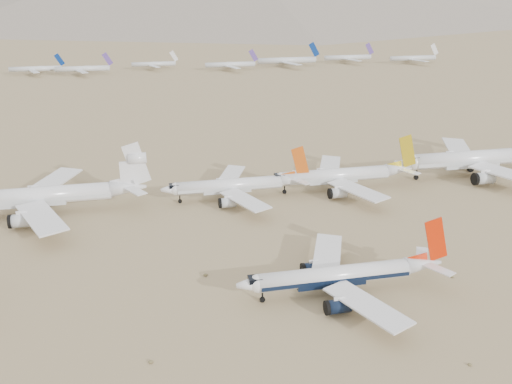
% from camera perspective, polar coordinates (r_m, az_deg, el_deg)
% --- Properties ---
extents(ground, '(7000.00, 7000.00, 0.00)m').
position_cam_1_polar(ground, '(127.04, 9.76, -9.91)').
color(ground, '#88724F').
rests_on(ground, ground).
extents(main_airliner, '(44.92, 43.87, 15.85)m').
position_cam_1_polar(main_airliner, '(124.57, 8.73, -8.20)').
color(main_airliner, white).
rests_on(main_airliner, ground).
extents(row2_navy_widebody, '(59.68, 58.36, 21.23)m').
position_cam_1_polar(row2_navy_widebody, '(210.65, 21.53, 3.14)').
color(row2_navy_widebody, white).
rests_on(row2_navy_widebody, ground).
extents(row2_gold_tail, '(47.72, 46.67, 16.99)m').
position_cam_1_polar(row2_gold_tail, '(184.60, 8.53, 1.66)').
color(row2_gold_tail, white).
rests_on(row2_gold_tail, ground).
extents(row2_orange_tail, '(43.80, 42.85, 15.62)m').
position_cam_1_polar(row2_orange_tail, '(174.93, -2.05, 0.68)').
color(row2_orange_tail, white).
rests_on(row2_orange_tail, ground).
extents(row2_white_trijet, '(56.31, 55.04, 19.95)m').
position_cam_1_polar(row2_white_trijet, '(173.75, -20.14, -0.27)').
color(row2_white_trijet, white).
rests_on(row2_white_trijet, ground).
extents(distant_storage_row, '(468.72, 56.91, 15.81)m').
position_cam_1_polar(distant_storage_row, '(438.24, -8.70, 12.51)').
color(distant_storage_row, silver).
rests_on(distant_storage_row, ground).
extents(desert_scrub, '(261.14, 121.67, 0.63)m').
position_cam_1_polar(desert_scrub, '(107.13, 18.51, -17.02)').
color(desert_scrub, brown).
rests_on(desert_scrub, ground).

